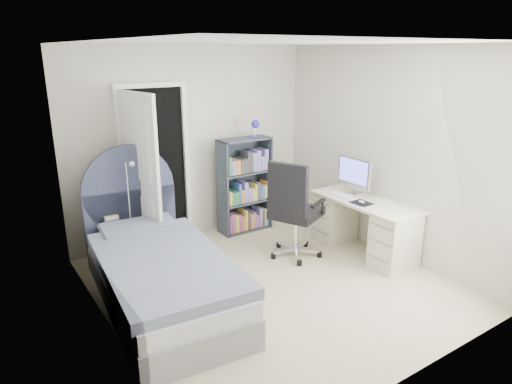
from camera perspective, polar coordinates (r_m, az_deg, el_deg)
room_shell at (r=4.60m, az=2.11°, el=2.42°), size 3.50×3.70×2.60m
door at (r=5.61m, az=-13.57°, el=2.41°), size 0.92×0.82×2.06m
bed at (r=4.73m, az=-12.04°, el=-9.63°), size 1.29×2.40×1.42m
nightstand at (r=5.61m, az=-17.27°, el=-4.62°), size 0.43×0.43×0.63m
floor_lamp at (r=5.43m, az=-15.14°, el=-3.96°), size 0.18×0.18×1.27m
bookcase at (r=6.30m, az=-1.32°, el=0.39°), size 0.73×0.31×1.55m
desk at (r=5.81m, az=13.22°, el=-3.88°), size 0.56×1.40×1.15m
office_chair at (r=5.41m, az=4.63°, el=-1.77°), size 0.71×0.71×1.21m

